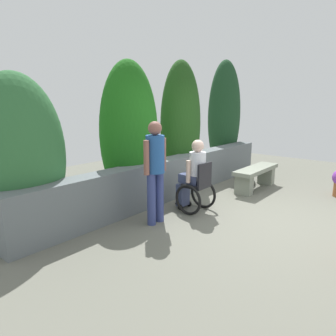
% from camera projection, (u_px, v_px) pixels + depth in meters
% --- Properties ---
extents(ground_plane, '(12.90, 12.90, 0.00)m').
position_uv_depth(ground_plane, '(259.00, 219.00, 5.22)').
color(ground_plane, '#66665A').
extents(stone_retaining_wall, '(6.87, 0.39, 0.84)m').
position_uv_depth(stone_retaining_wall, '(171.00, 178.00, 6.38)').
color(stone_retaining_wall, slate).
rests_on(stone_retaining_wall, ground).
extents(hedge_backdrop, '(7.30, 1.05, 3.16)m').
position_uv_depth(hedge_backdrop, '(154.00, 130.00, 6.47)').
color(hedge_backdrop, '#2F6736').
rests_on(hedge_backdrop, ground).
extents(stone_bench, '(1.56, 0.42, 0.51)m').
position_uv_depth(stone_bench, '(256.00, 175.00, 6.98)').
color(stone_bench, gray).
rests_on(stone_bench, ground).
extents(person_in_wheelchair, '(0.53, 0.66, 1.33)m').
position_uv_depth(person_in_wheelchair, '(195.00, 178.00, 5.49)').
color(person_in_wheelchair, black).
rests_on(person_in_wheelchair, ground).
extents(person_standing_companion, '(0.49, 0.30, 1.69)m').
position_uv_depth(person_standing_companion, '(155.00, 166.00, 4.86)').
color(person_standing_companion, navy).
rests_on(person_standing_companion, ground).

